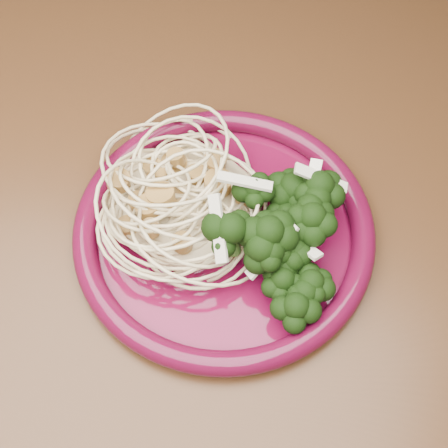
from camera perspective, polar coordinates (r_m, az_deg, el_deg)
dining_table at (r=0.66m, az=-1.54°, el=-5.18°), size 1.20×0.80×0.75m
dinner_plate at (r=0.56m, az=-0.00°, el=-0.52°), size 0.35×0.35×0.02m
spaghetti_pile at (r=0.57m, az=-3.86°, el=2.60°), size 0.19×0.17×0.03m
scallop_cluster at (r=0.54m, az=-4.09°, el=4.74°), size 0.15×0.15×0.04m
broccoli_pile at (r=0.53m, az=5.08°, el=-2.60°), size 0.14×0.17×0.05m
onion_garnish at (r=0.50m, az=5.35°, el=-0.88°), size 0.09×0.11×0.05m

